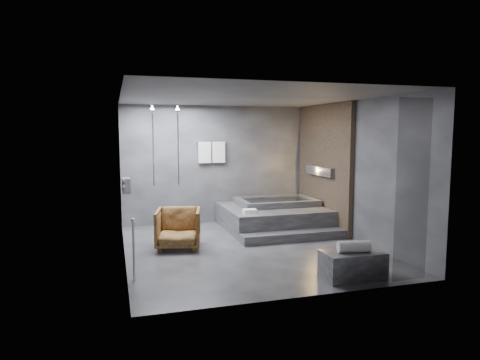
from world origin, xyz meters
name	(u,v)px	position (x,y,z in m)	size (l,w,h in m)	color
room	(264,155)	(0.40, 0.24, 1.73)	(5.00, 5.04, 2.82)	#292A2C
tub_deck	(273,217)	(1.05, 1.45, 0.25)	(2.20, 2.00, 0.50)	#2E2E30
tub_step	(294,236)	(1.05, 0.27, 0.09)	(2.20, 0.36, 0.18)	#2E2E30
concrete_bench	(353,265)	(0.98, -2.04, 0.20)	(0.91, 0.50, 0.41)	#303032
driftwood_chair	(178,228)	(-1.26, 0.38, 0.38)	(0.81, 0.83, 0.75)	#442811
rolled_towel	(354,247)	(0.97, -2.08, 0.49)	(0.17, 0.17, 0.48)	silver
deck_towel	(250,211)	(0.31, 0.89, 0.54)	(0.27, 0.20, 0.07)	white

